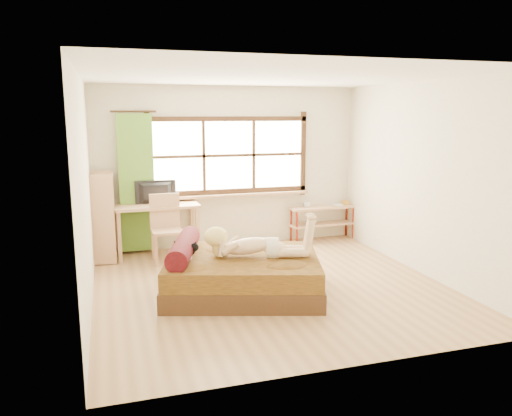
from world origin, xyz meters
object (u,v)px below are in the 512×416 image
object	(u,v)px
desk	(157,211)
kitten	(185,250)
bookshelf	(104,217)
chair	(166,224)
woman	(256,234)
pipe_shelf	(323,215)
bed	(239,273)

from	to	relation	value
desk	kitten	bearing A→B (deg)	-86.72
desk	bookshelf	bearing A→B (deg)	-175.59
kitten	chair	xyz separation A→B (m)	(-0.04, 1.62, -0.02)
woman	chair	size ratio (longest dim) A/B	1.30
desk	pipe_shelf	bearing A→B (deg)	1.63
bed	pipe_shelf	size ratio (longest dim) A/B	1.83
woman	kitten	bearing A→B (deg)	-173.24
kitten	bookshelf	bearing A→B (deg)	133.21
woman	desk	size ratio (longest dim) A/B	1.01
bed	pipe_shelf	world-z (taller)	bed
chair	pipe_shelf	bearing A→B (deg)	8.76
desk	bookshelf	world-z (taller)	bookshelf
kitten	bookshelf	size ratio (longest dim) A/B	0.21
kitten	pipe_shelf	size ratio (longest dim) A/B	0.23
woman	chair	distance (m)	2.00
chair	desk	bearing A→B (deg)	104.82
desk	pipe_shelf	size ratio (longest dim) A/B	1.07
bed	woman	bearing A→B (deg)	-1.46
bed	kitten	distance (m)	0.76
bed	chair	distance (m)	1.88
bookshelf	kitten	bearing A→B (deg)	-61.47
bed	desk	size ratio (longest dim) A/B	1.71
woman	pipe_shelf	distance (m)	2.99
bed	kitten	size ratio (longest dim) A/B	7.91
kitten	desk	bearing A→B (deg)	110.53
woman	pipe_shelf	world-z (taller)	woman
woman	bookshelf	size ratio (longest dim) A/B	0.99
woman	bookshelf	bearing A→B (deg)	148.19
chair	bookshelf	distance (m)	0.97
bed	pipe_shelf	xyz separation A→B (m)	(2.14, 2.18, 0.19)
woman	kitten	xyz separation A→B (m)	(-0.87, 0.15, -0.17)
desk	chair	world-z (taller)	chair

